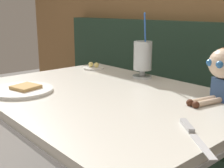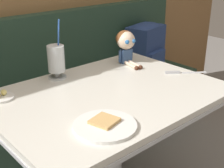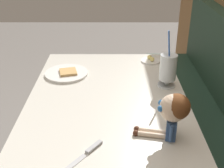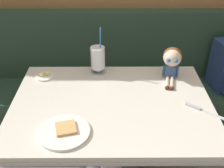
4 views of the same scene
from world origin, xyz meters
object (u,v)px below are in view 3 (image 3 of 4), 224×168
(milkshake_glass, at_px, (168,69))
(butter_knife, at_px, (88,152))
(toast_plate, at_px, (67,73))
(butter_saucer, at_px, (151,60))
(seated_doll, at_px, (173,110))

(milkshake_glass, height_order, butter_knife, milkshake_glass)
(toast_plate, xyz_separation_m, butter_knife, (0.69, 0.18, -0.00))
(toast_plate, relative_size, milkshake_glass, 0.79)
(butter_knife, bearing_deg, milkshake_glass, 144.87)
(butter_knife, bearing_deg, butter_saucer, 159.08)
(milkshake_glass, distance_m, seated_doll, 0.46)
(toast_plate, height_order, milkshake_glass, milkshake_glass)
(milkshake_glass, relative_size, butter_saucer, 2.63)
(butter_saucer, xyz_separation_m, seated_doll, (0.79, -0.01, 0.12))
(toast_plate, bearing_deg, milkshake_glass, 75.86)
(butter_knife, bearing_deg, seated_doll, 106.23)
(butter_knife, bearing_deg, toast_plate, -165.65)
(toast_plate, height_order, butter_knife, toast_plate)
(butter_saucer, height_order, butter_knife, butter_saucer)
(toast_plate, bearing_deg, butter_saucer, 110.59)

